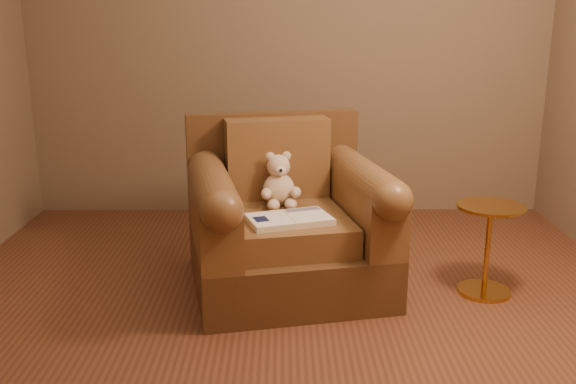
{
  "coord_description": "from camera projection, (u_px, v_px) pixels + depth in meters",
  "views": [
    {
      "loc": [
        -0.05,
        -2.99,
        1.52
      ],
      "look_at": [
        -0.02,
        0.42,
        0.58
      ],
      "focal_mm": 40.0,
      "sensor_mm": 36.0,
      "label": 1
    }
  ],
  "objects": [
    {
      "name": "side_table",
      "position": [
        488.0,
        246.0,
        3.58
      ],
      "size": [
        0.37,
        0.37,
        0.52
      ],
      "color": "#C38A35",
      "rests_on": "floor"
    },
    {
      "name": "floor",
      "position": [
        293.0,
        323.0,
        3.29
      ],
      "size": [
        4.0,
        4.0,
        0.0
      ],
      "primitive_type": "plane",
      "color": "brown",
      "rests_on": "ground"
    },
    {
      "name": "guidebook",
      "position": [
        289.0,
        219.0,
        3.43
      ],
      "size": [
        0.5,
        0.38,
        0.04
      ],
      "rotation": [
        0.0,
        0.0,
        0.32
      ],
      "color": "beige",
      "rests_on": "armchair"
    },
    {
      "name": "armchair",
      "position": [
        286.0,
        223.0,
        3.69
      ],
      "size": [
        1.24,
        1.2,
        0.96
      ],
      "rotation": [
        0.0,
        0.0,
        0.2
      ],
      "color": "#52341B",
      "rests_on": "floor"
    },
    {
      "name": "teddy_bear",
      "position": [
        279.0,
        185.0,
        3.71
      ],
      "size": [
        0.23,
        0.26,
        0.32
      ],
      "rotation": [
        0.0,
        0.0,
        0.17
      ],
      "color": "beige",
      "rests_on": "armchair"
    }
  ]
}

